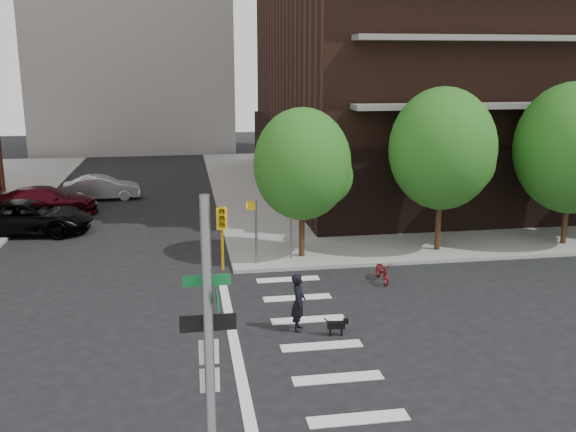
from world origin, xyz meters
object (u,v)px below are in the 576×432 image
object	(u,v)px
parked_car_black	(30,217)
scooter	(383,271)
traffic_signal	(213,403)
parked_car_maroon	(46,201)
parked_car_silver	(102,188)
dog_walker	(298,302)

from	to	relation	value
parked_car_black	scooter	bearing A→B (deg)	-117.16
traffic_signal	parked_car_maroon	xyz separation A→B (m)	(-7.73, 26.25, -1.92)
parked_car_black	parked_car_silver	distance (m)	8.05
scooter	parked_car_black	bearing A→B (deg)	148.47
dog_walker	parked_car_maroon	bearing A→B (deg)	46.23
parked_car_silver	dog_walker	distance (m)	22.62
parked_car_maroon	scooter	bearing A→B (deg)	-137.50
parked_car_black	dog_walker	xyz separation A→B (m)	(10.74, -13.43, 0.09)
parked_car_black	parked_car_silver	bearing A→B (deg)	-12.62
traffic_signal	parked_car_black	world-z (taller)	traffic_signal
parked_car_maroon	scooter	distance (m)	19.98
scooter	dog_walker	distance (m)	5.61
parked_car_silver	dog_walker	xyz separation A→B (m)	(8.21, -21.07, 0.17)
parked_car_black	parked_car_maroon	xyz separation A→B (m)	(0.00, 4.06, -0.03)
traffic_signal	parked_car_silver	distance (m)	30.34
parked_car_maroon	traffic_signal	bearing A→B (deg)	-168.43
parked_car_black	dog_walker	size ratio (longest dim) A/B	3.23
traffic_signal	parked_car_silver	world-z (taller)	traffic_signal
parked_car_silver	parked_car_black	bearing A→B (deg)	156.29
scooter	dog_walker	world-z (taller)	dog_walker
traffic_signal	dog_walker	distance (m)	9.43
parked_car_black	parked_car_maroon	distance (m)	4.06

